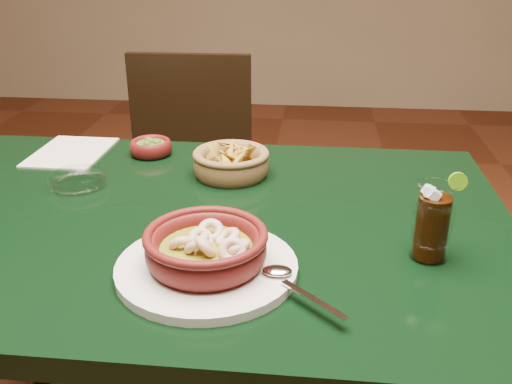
# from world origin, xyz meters

# --- Properties ---
(dining_table) EXTENTS (1.20, 0.80, 0.75)m
(dining_table) POSITION_xyz_m (0.00, 0.00, 0.65)
(dining_table) COLOR black
(dining_table) RESTS_ON ground
(dining_chair) EXTENTS (0.42, 0.42, 0.89)m
(dining_chair) POSITION_xyz_m (-0.16, 0.71, 0.49)
(dining_chair) COLOR black
(dining_chair) RESTS_ON ground
(shrimp_plate) EXTENTS (0.34, 0.27, 0.08)m
(shrimp_plate) POSITION_xyz_m (0.08, -0.19, 0.78)
(shrimp_plate) COLOR silver
(shrimp_plate) RESTS_ON dining_table
(chip_basket) EXTENTS (0.19, 0.19, 0.10)m
(chip_basket) POSITION_xyz_m (0.06, 0.19, 0.78)
(chip_basket) COLOR olive
(chip_basket) RESTS_ON dining_table
(guacamole_ramekin) EXTENTS (0.12, 0.12, 0.04)m
(guacamole_ramekin) POSITION_xyz_m (-0.14, 0.30, 0.77)
(guacamole_ramekin) COLOR #4A0E0E
(guacamole_ramekin) RESTS_ON dining_table
(cola_drink) EXTENTS (0.13, 0.13, 0.15)m
(cola_drink) POSITION_xyz_m (0.42, -0.11, 0.81)
(cola_drink) COLOR white
(cola_drink) RESTS_ON dining_table
(glass_ashtray) EXTENTS (0.13, 0.13, 0.03)m
(glass_ashtray) POSITION_xyz_m (-0.24, 0.11, 0.76)
(glass_ashtray) COLOR white
(glass_ashtray) RESTS_ON dining_table
(paper_menu) EXTENTS (0.16, 0.22, 0.00)m
(paper_menu) POSITION_xyz_m (-0.33, 0.29, 0.75)
(paper_menu) COLOR beige
(paper_menu) RESTS_ON dining_table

